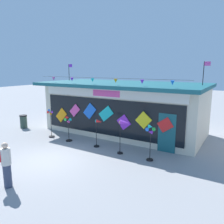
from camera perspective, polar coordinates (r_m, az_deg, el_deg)
ground_plane at (r=11.18m, az=-15.66°, el=-11.52°), size 80.00×80.00×0.00m
kite_shop_building at (r=14.85m, az=3.11°, el=1.23°), size 10.43×5.23×4.57m
wind_spinner_far_left at (r=14.26m, az=-15.33°, el=-2.16°), size 0.36×0.36×1.77m
wind_spinner_left at (r=13.28m, az=-11.09°, el=-3.36°), size 0.41×0.37×1.51m
wind_spinner_center_left at (r=12.07m, az=-3.56°, el=-4.51°), size 0.56×0.30×1.52m
wind_spinner_center_right at (r=10.94m, az=3.03°, el=-3.89°), size 0.67×0.33×1.76m
wind_spinner_right at (r=10.39m, az=9.69°, el=-5.99°), size 0.42×0.31×1.72m
person_near_camera at (r=8.99m, az=-25.36°, el=-11.80°), size 0.47×0.44×1.68m
trash_bin at (r=17.23m, az=-21.54°, el=-2.24°), size 0.52×0.52×0.94m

